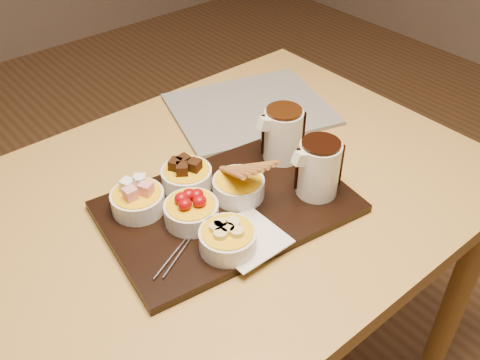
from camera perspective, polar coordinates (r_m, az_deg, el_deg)
dining_table at (r=1.12m, az=-3.88°, el=-5.98°), size 1.20×0.80×0.75m
serving_board at (r=1.02m, az=-1.29°, el=-2.90°), size 0.50×0.36×0.02m
napkin at (r=0.95m, az=0.79°, el=-6.26°), size 0.12×0.12×0.00m
bowl_marshmallows at (r=1.01m, az=-10.83°, el=-2.26°), size 0.10×0.10×0.04m
bowl_cake at (r=1.05m, az=-5.70°, el=0.24°), size 0.10×0.10×0.04m
bowl_strawberries at (r=0.97m, az=-5.20°, el=-3.48°), size 0.10×0.10×0.04m
bowl_biscotti at (r=1.02m, az=-0.16°, el=-0.83°), size 0.10×0.10×0.04m
bowl_bananas at (r=0.92m, az=-1.31°, el=-6.41°), size 0.10×0.10×0.04m
pitcher_dark_chocolate at (r=1.02m, az=8.37°, el=1.17°), size 0.09×0.09×0.11m
pitcher_milk_chocolate at (r=1.11m, az=4.59°, el=4.81°), size 0.09×0.09×0.11m
fondue_skewers at (r=0.97m, az=-4.98°, el=-5.21°), size 0.13×0.25×0.01m
newspaper at (r=1.32m, az=1.07°, el=7.58°), size 0.44×0.39×0.01m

